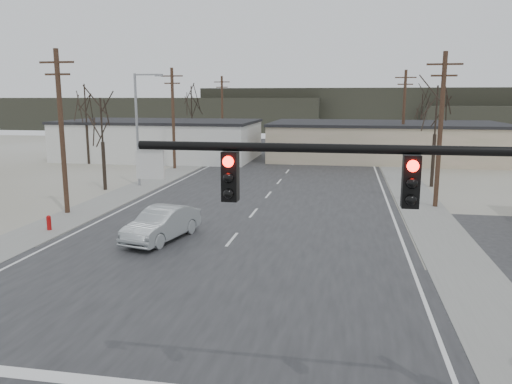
# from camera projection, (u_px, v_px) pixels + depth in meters

# --- Properties ---
(ground) EXTENTS (140.00, 140.00, 0.00)m
(ground) POSITION_uv_depth(u_px,v_px,m) (181.00, 303.00, 17.64)
(ground) COLOR beige
(ground) RESTS_ON ground
(main_road) EXTENTS (18.00, 110.00, 0.05)m
(main_road) POSITION_uv_depth(u_px,v_px,m) (256.00, 210.00, 32.13)
(main_road) COLOR #252527
(main_road) RESTS_ON ground
(cross_road) EXTENTS (90.00, 10.00, 0.04)m
(cross_road) POSITION_uv_depth(u_px,v_px,m) (181.00, 302.00, 17.64)
(cross_road) COLOR #252527
(cross_road) RESTS_ON ground
(sidewalk_left) EXTENTS (3.00, 90.00, 0.06)m
(sidewalk_left) POSITION_uv_depth(u_px,v_px,m) (134.00, 190.00, 38.82)
(sidewalk_left) COLOR gray
(sidewalk_left) RESTS_ON ground
(sidewalk_right) EXTENTS (3.00, 90.00, 0.06)m
(sidewalk_right) POSITION_uv_depth(u_px,v_px,m) (417.00, 200.00, 35.10)
(sidewalk_right) COLOR gray
(sidewalk_right) RESTS_ON ground
(traffic_signal_mast) EXTENTS (8.95, 0.43, 7.20)m
(traffic_signal_mast) POSITION_uv_depth(u_px,v_px,m) (468.00, 232.00, 9.38)
(traffic_signal_mast) COLOR black
(traffic_signal_mast) RESTS_ON ground
(fire_hydrant) EXTENTS (0.24, 0.24, 0.87)m
(fire_hydrant) POSITION_uv_depth(u_px,v_px,m) (49.00, 223.00, 27.08)
(fire_hydrant) COLOR #A50C0C
(fire_hydrant) RESTS_ON ground
(building_left_far) EXTENTS (22.30, 12.30, 4.50)m
(building_left_far) POSITION_uv_depth(u_px,v_px,m) (161.00, 139.00, 58.68)
(building_left_far) COLOR silver
(building_left_far) RESTS_ON ground
(building_right_far) EXTENTS (26.30, 14.30, 4.30)m
(building_right_far) POSITION_uv_depth(u_px,v_px,m) (385.00, 141.00, 58.01)
(building_right_far) COLOR #C7AF98
(building_right_far) RESTS_ON ground
(upole_left_b) EXTENTS (2.20, 0.30, 10.00)m
(upole_left_b) POSITION_uv_depth(u_px,v_px,m) (62.00, 130.00, 30.28)
(upole_left_b) COLOR #482F21
(upole_left_b) RESTS_ON ground
(upole_left_c) EXTENTS (2.20, 0.30, 10.00)m
(upole_left_c) POSITION_uv_depth(u_px,v_px,m) (173.00, 117.00, 49.61)
(upole_left_c) COLOR #482F21
(upole_left_c) RESTS_ON ground
(upole_left_d) EXTENTS (2.20, 0.30, 10.00)m
(upole_left_d) POSITION_uv_depth(u_px,v_px,m) (222.00, 111.00, 68.94)
(upole_left_d) COLOR #482F21
(upole_left_d) RESTS_ON ground
(upole_right_a) EXTENTS (2.20, 0.30, 10.00)m
(upole_right_a) POSITION_uv_depth(u_px,v_px,m) (440.00, 128.00, 32.04)
(upole_right_a) COLOR #482F21
(upole_right_a) RESTS_ON ground
(upole_right_b) EXTENTS (2.20, 0.30, 10.00)m
(upole_right_b) POSITION_uv_depth(u_px,v_px,m) (404.00, 116.00, 53.30)
(upole_right_b) COLOR #482F21
(upole_right_b) RESTS_ON ground
(streetlight_main) EXTENTS (2.40, 0.25, 9.00)m
(streetlight_main) POSITION_uv_depth(u_px,v_px,m) (139.00, 124.00, 39.85)
(streetlight_main) COLOR gray
(streetlight_main) RESTS_ON ground
(tree_left_near) EXTENTS (3.30, 3.30, 7.35)m
(tree_left_near) POSITION_uv_depth(u_px,v_px,m) (102.00, 123.00, 38.27)
(tree_left_near) COLOR #2C211B
(tree_left_near) RESTS_ON ground
(tree_right_mid) EXTENTS (3.74, 3.74, 8.33)m
(tree_right_mid) POSITION_uv_depth(u_px,v_px,m) (436.00, 113.00, 39.46)
(tree_right_mid) COLOR #2C211B
(tree_right_mid) RESTS_ON ground
(tree_left_far) EXTENTS (3.96, 3.96, 8.82)m
(tree_left_far) POSITION_uv_depth(u_px,v_px,m) (191.00, 104.00, 63.38)
(tree_left_far) COLOR #2C211B
(tree_left_far) RESTS_ON ground
(tree_right_far) EXTENTS (3.52, 3.52, 7.84)m
(tree_right_far) POSITION_uv_depth(u_px,v_px,m) (422.00, 110.00, 64.22)
(tree_right_far) COLOR #2C211B
(tree_right_far) RESTS_ON ground
(tree_left_mid) EXTENTS (3.96, 3.96, 8.82)m
(tree_left_mid) POSITION_uv_depth(u_px,v_px,m) (85.00, 105.00, 53.18)
(tree_left_mid) COLOR #2C211B
(tree_left_mid) RESTS_ON ground
(hill_left) EXTENTS (70.00, 18.00, 7.00)m
(hill_left) POSITION_uv_depth(u_px,v_px,m) (164.00, 114.00, 112.04)
(hill_left) COLOR #333026
(hill_left) RESTS_ON ground
(hill_center) EXTENTS (80.00, 18.00, 9.00)m
(hill_center) POSITION_uv_depth(u_px,v_px,m) (392.00, 110.00, 106.95)
(hill_center) COLOR #333026
(hill_center) RESTS_ON ground
(sedan_crossing) EXTENTS (2.82, 5.27, 1.65)m
(sedan_crossing) POSITION_uv_depth(u_px,v_px,m) (162.00, 224.00, 25.18)
(sedan_crossing) COLOR #939A9D
(sedan_crossing) RESTS_ON main_road
(car_far_a) EXTENTS (2.44, 5.76, 1.66)m
(car_far_a) POSITION_uv_depth(u_px,v_px,m) (328.00, 148.00, 62.71)
(car_far_a) COLOR black
(car_far_a) RESTS_ON main_road
(car_far_b) EXTENTS (3.02, 4.27, 1.35)m
(car_far_b) POSITION_uv_depth(u_px,v_px,m) (313.00, 141.00, 75.17)
(car_far_b) COLOR black
(car_far_b) RESTS_ON main_road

